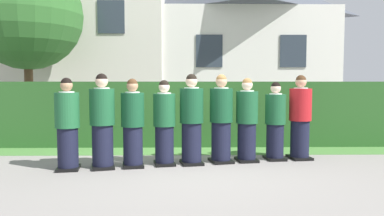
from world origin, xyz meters
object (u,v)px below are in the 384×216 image
object	(u,v)px
student_front_row_0	(67,126)
student_front_row_2	(133,125)
student_in_red_blazer	(300,119)
student_front_row_7	(275,123)
student_front_row_5	(221,121)
student_front_row_1	(102,123)
student_front_row_4	(192,121)
student_front_row_6	(247,122)
student_front_row_3	(164,125)

from	to	relation	value
student_front_row_0	student_front_row_2	size ratio (longest dim) A/B	1.01
student_front_row_2	student_in_red_blazer	xyz separation A→B (m)	(3.23, 0.63, 0.04)
student_front_row_7	student_front_row_2	bearing A→B (deg)	-168.34
student_front_row_0	student_front_row_7	size ratio (longest dim) A/B	1.05
student_front_row_5	student_front_row_7	size ratio (longest dim) A/B	1.09
student_front_row_0	student_front_row_1	size ratio (longest dim) A/B	0.96
student_front_row_0	student_front_row_5	xyz separation A→B (m)	(2.74, 0.56, 0.03)
student_front_row_2	student_front_row_4	size ratio (longest dim) A/B	0.95
student_front_row_4	student_in_red_blazer	size ratio (longest dim) A/B	1.01
student_front_row_4	student_front_row_5	xyz separation A→B (m)	(0.57, 0.14, -0.00)
student_front_row_7	student_front_row_6	bearing A→B (deg)	-167.68
student_front_row_5	student_front_row_0	bearing A→B (deg)	-168.42
student_front_row_2	student_front_row_3	bearing A→B (deg)	14.46
student_front_row_3	student_front_row_7	size ratio (longest dim) A/B	1.02
student_front_row_1	student_front_row_3	size ratio (longest dim) A/B	1.07
student_front_row_2	student_front_row_6	xyz separation A→B (m)	(2.14, 0.43, 0.01)
student_front_row_4	student_front_row_6	distance (m)	1.10
student_front_row_3	student_front_row_7	bearing A→B (deg)	10.92
student_front_row_2	student_front_row_7	xyz separation A→B (m)	(2.72, 0.56, -0.03)
student_front_row_0	student_front_row_2	distance (m)	1.13
student_front_row_4	student_front_row_2	bearing A→B (deg)	-168.96
student_front_row_3	student_front_row_0	bearing A→B (deg)	-167.92
student_front_row_3	student_in_red_blazer	distance (m)	2.71
student_front_row_7	student_in_red_blazer	bearing A→B (deg)	7.37
student_front_row_0	student_front_row_5	distance (m)	2.79
student_front_row_3	student_in_red_blazer	world-z (taller)	student_in_red_blazer
student_front_row_0	student_front_row_1	bearing A→B (deg)	10.94
student_front_row_5	student_front_row_6	distance (m)	0.51
student_front_row_0	student_in_red_blazer	world-z (taller)	student_in_red_blazer
student_front_row_4	student_front_row_7	distance (m)	1.69
student_front_row_4	student_in_red_blazer	xyz separation A→B (m)	(2.17, 0.42, -0.01)
student_front_row_3	student_front_row_6	distance (m)	1.60
student_front_row_6	student_front_row_3	bearing A→B (deg)	-169.60
student_front_row_4	student_front_row_7	bearing A→B (deg)	12.05
student_front_row_1	student_front_row_7	size ratio (longest dim) A/B	1.10
student_front_row_0	student_front_row_7	world-z (taller)	student_front_row_0
student_front_row_7	student_front_row_0	bearing A→B (deg)	-168.58
student_front_row_1	student_front_row_7	distance (m)	3.31
student_front_row_2	student_front_row_4	distance (m)	1.09
student_front_row_0	student_front_row_5	world-z (taller)	student_front_row_5
student_front_row_1	student_front_row_2	xyz separation A→B (m)	(0.52, 0.10, -0.04)
student_front_row_0	student_front_row_4	size ratio (longest dim) A/B	0.96
student_front_row_0	student_front_row_1	world-z (taller)	student_front_row_1
student_front_row_2	student_front_row_5	xyz separation A→B (m)	(1.63, 0.35, 0.04)
student_front_row_1	student_in_red_blazer	xyz separation A→B (m)	(3.75, 0.73, -0.01)
student_front_row_7	student_in_red_blazer	xyz separation A→B (m)	(0.51, 0.07, 0.07)
student_front_row_2	student_front_row_7	bearing A→B (deg)	11.66
student_front_row_1	student_front_row_4	world-z (taller)	same
student_front_row_1	student_front_row_2	world-z (taller)	student_front_row_1
student_front_row_1	student_front_row_5	world-z (taller)	student_front_row_1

